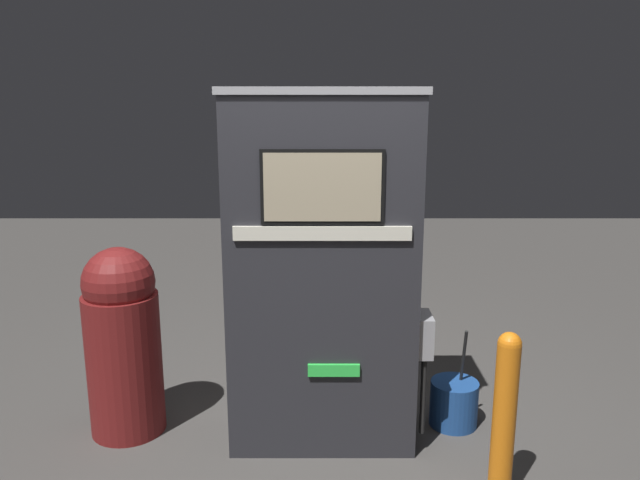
{
  "coord_description": "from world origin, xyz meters",
  "views": [
    {
      "loc": [
        -0.01,
        -3.18,
        2.04
      ],
      "look_at": [
        0.0,
        0.12,
        1.26
      ],
      "focal_mm": 35.0,
      "sensor_mm": 36.0,
      "label": 1
    }
  ],
  "objects_px": {
    "trash_bin": "(120,340)",
    "squeegee_bucket": "(452,403)",
    "safety_bollard": "(502,414)",
    "gas_pump": "(320,272)"
  },
  "relations": [
    {
      "from": "trash_bin",
      "to": "safety_bollard",
      "type": "bearing_deg",
      "value": -18.05
    },
    {
      "from": "trash_bin",
      "to": "gas_pump",
      "type": "bearing_deg",
      "value": -3.85
    },
    {
      "from": "safety_bollard",
      "to": "squeegee_bucket",
      "type": "relative_size",
      "value": 1.42
    },
    {
      "from": "safety_bollard",
      "to": "trash_bin",
      "type": "relative_size",
      "value": 0.78
    },
    {
      "from": "trash_bin",
      "to": "squeegee_bucket",
      "type": "relative_size",
      "value": 1.81
    },
    {
      "from": "safety_bollard",
      "to": "squeegee_bucket",
      "type": "distance_m",
      "value": 0.82
    },
    {
      "from": "safety_bollard",
      "to": "trash_bin",
      "type": "distance_m",
      "value": 2.22
    },
    {
      "from": "safety_bollard",
      "to": "trash_bin",
      "type": "xyz_separation_m",
      "value": [
        -2.1,
        0.69,
        0.12
      ]
    },
    {
      "from": "gas_pump",
      "to": "safety_bollard",
      "type": "xyz_separation_m",
      "value": [
        0.9,
        -0.6,
        -0.56
      ]
    },
    {
      "from": "gas_pump",
      "to": "safety_bollard",
      "type": "relative_size",
      "value": 2.27
    }
  ]
}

